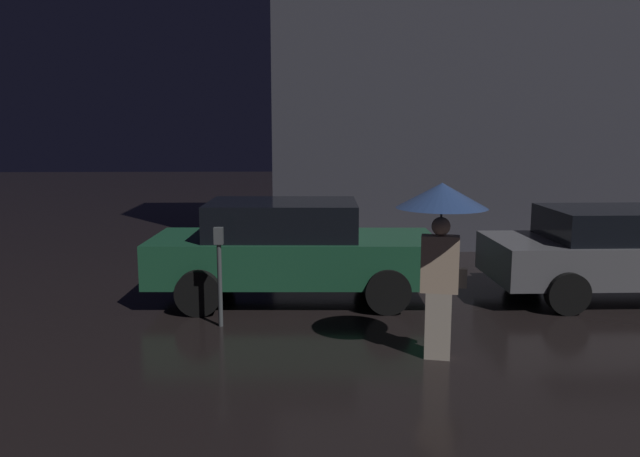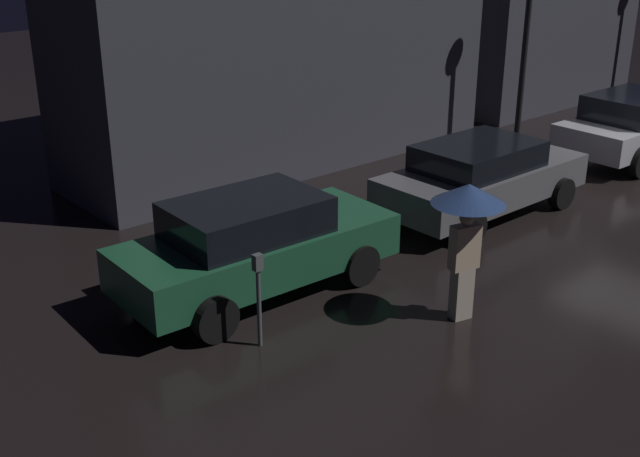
# 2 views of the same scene
# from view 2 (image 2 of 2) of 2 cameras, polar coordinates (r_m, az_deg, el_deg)

# --- Properties ---
(ground_plane) EXTENTS (60.00, 60.00, 0.00)m
(ground_plane) POSITION_cam_2_polar(r_m,az_deg,el_deg) (17.69, 21.80, 2.50)
(ground_plane) COLOR black
(parked_car_green) EXTENTS (4.34, 1.91, 1.51)m
(parked_car_green) POSITION_cam_2_polar(r_m,az_deg,el_deg) (11.93, -4.68, -1.08)
(parked_car_green) COLOR #1E5638
(parked_car_green) RESTS_ON ground
(parked_car_grey) EXTENTS (4.35, 1.97, 1.39)m
(parked_car_grey) POSITION_cam_2_polar(r_m,az_deg,el_deg) (15.33, 11.38, 3.68)
(parked_car_grey) COLOR slate
(parked_car_grey) RESTS_ON ground
(parked_car_silver) EXTENTS (4.09, 1.98, 1.50)m
(parked_car_silver) POSITION_cam_2_polar(r_m,az_deg,el_deg) (19.77, 21.46, 6.91)
(parked_car_silver) COLOR #B7B7BF
(parked_car_silver) RESTS_ON ground
(pedestrian_with_umbrella) EXTENTS (1.02, 1.02, 2.01)m
(pedestrian_with_umbrella) POSITION_cam_2_polar(r_m,az_deg,el_deg) (11.00, 10.44, 1.06)
(pedestrian_with_umbrella) COLOR beige
(pedestrian_with_umbrella) RESTS_ON ground
(parking_meter) EXTENTS (0.12, 0.10, 1.33)m
(parking_meter) POSITION_cam_2_polar(r_m,az_deg,el_deg) (10.44, -4.40, -4.41)
(parking_meter) COLOR #4C5154
(parking_meter) RESTS_ON ground
(street_lamp_near) EXTENTS (0.48, 0.48, 4.22)m
(street_lamp_near) POSITION_cam_2_polar(r_m,az_deg,el_deg) (19.63, 14.59, 14.64)
(street_lamp_near) COLOR black
(street_lamp_near) RESTS_ON ground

